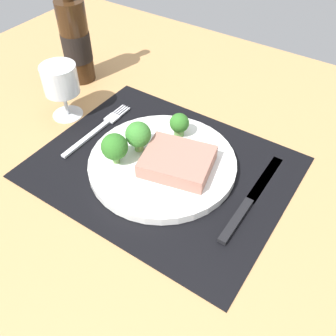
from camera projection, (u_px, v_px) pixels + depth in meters
ground_plane at (163, 173)px, 69.94cm from camera, size 140.00×110.00×3.00cm
placemat at (162, 167)px, 68.77cm from camera, size 44.99×35.78×0.30cm
plate at (162, 163)px, 68.11cm from camera, size 26.82×26.82×1.60cm
steak at (177, 161)px, 65.30cm from camera, size 13.75×12.31×2.74cm
broccoli_back_left at (115, 147)px, 64.72cm from camera, size 4.76×4.76×5.99cm
broccoli_front_edge at (179, 124)px, 70.67cm from camera, size 3.74×3.74×4.77cm
broccoli_near_steak at (139, 135)px, 67.22cm from camera, size 4.71×4.71×5.95cm
fork at (98, 129)px, 75.97cm from camera, size 2.40×19.20×0.50cm
knife at (248, 203)px, 62.12cm from camera, size 1.80×23.00×0.80cm
wine_bottle at (76, 41)px, 83.98cm from camera, size 6.53×6.53×26.48cm
wine_glass at (61, 82)px, 74.73cm from camera, size 7.14×7.14×11.61cm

